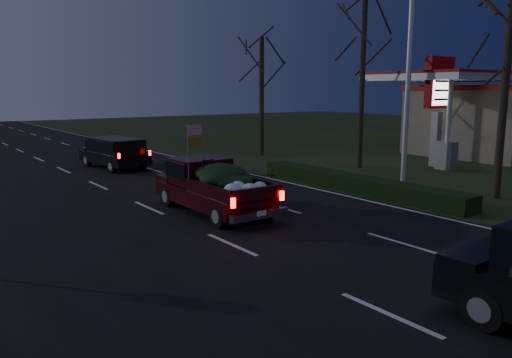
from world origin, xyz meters
TOP-DOWN VIEW (x-y plane):
  - ground at (0.00, 0.00)m, footprint 120.00×120.00m
  - road_asphalt at (0.00, 0.00)m, footprint 14.00×120.00m
  - hedge_row at (7.80, 3.00)m, footprint 1.00×10.00m
  - light_pole at (9.50, 2.00)m, footprint 0.50×0.90m
  - gas_price_pylon at (16.00, 4.99)m, footprint 2.00×0.41m
  - gas_station_building at (24.00, 6.00)m, footprint 10.00×7.00m
  - gas_canopy at (18.00, 6.00)m, footprint 7.10×6.10m
  - bare_tree_near at (11.00, -1.00)m, footprint 3.60×3.60m
  - bare_tree_mid at (12.50, 7.00)m, footprint 3.60×3.60m
  - bare_tree_far at (11.50, 14.00)m, footprint 3.60×3.60m
  - pickup_truck at (1.46, 3.28)m, footprint 1.96×4.89m
  - lead_suv at (2.33, 14.14)m, footprint 2.24×4.50m

SIDE VIEW (x-z plane):
  - ground at x=0.00m, z-range 0.00..0.00m
  - road_asphalt at x=0.00m, z-range 0.00..0.02m
  - hedge_row at x=7.80m, z-range 0.00..0.60m
  - lead_suv at x=2.33m, z-range 0.32..1.56m
  - pickup_truck at x=1.46m, z-range -0.32..2.22m
  - gas_station_building at x=24.00m, z-range 0.00..4.00m
  - gas_price_pylon at x=16.00m, z-range 0.98..6.56m
  - gas_canopy at x=18.00m, z-range 1.91..6.79m
  - bare_tree_far at x=11.50m, z-range 1.73..8.73m
  - light_pole at x=9.50m, z-range 0.90..10.06m
  - bare_tree_near at x=11.00m, z-range 1.85..9.35m
  - bare_tree_mid at x=12.50m, z-range 2.10..10.60m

